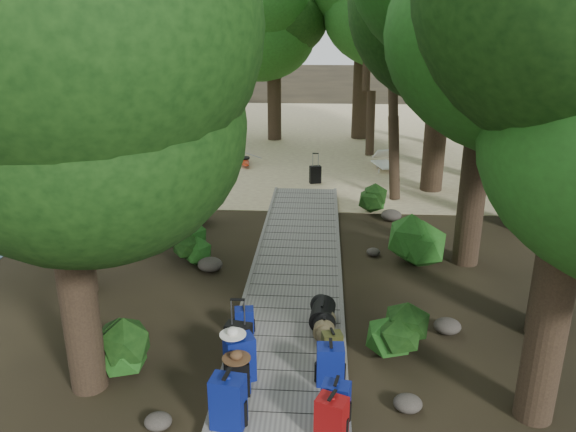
# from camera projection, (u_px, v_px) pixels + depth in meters

# --- Properties ---
(ground) EXTENTS (120.00, 120.00, 0.00)m
(ground) POSITION_uv_depth(u_px,v_px,m) (294.00, 290.00, 11.69)
(ground) COLOR #312918
(ground) RESTS_ON ground
(sand_beach) EXTENTS (40.00, 22.00, 0.02)m
(sand_beach) POSITION_uv_depth(u_px,v_px,m) (312.00, 137.00, 26.74)
(sand_beach) COLOR beige
(sand_beach) RESTS_ON ground
(boardwalk) EXTENTS (2.00, 12.00, 0.12)m
(boardwalk) POSITION_uv_depth(u_px,v_px,m) (297.00, 268.00, 12.61)
(boardwalk) COLOR gray
(boardwalk) RESTS_ON ground
(backpack_left_a) EXTENTS (0.49, 0.38, 0.84)m
(backpack_left_a) POSITION_uv_depth(u_px,v_px,m) (228.00, 400.00, 7.50)
(backpack_left_a) COLOR navy
(backpack_left_a) RESTS_ON boardwalk
(backpack_left_b) EXTENTS (0.38, 0.31, 0.62)m
(backpack_left_b) POSITION_uv_depth(u_px,v_px,m) (238.00, 376.00, 8.18)
(backpack_left_b) COLOR black
(backpack_left_b) RESTS_ON boardwalk
(backpack_left_c) EXTENTS (0.53, 0.47, 0.81)m
(backpack_left_c) POSITION_uv_depth(u_px,v_px,m) (240.00, 356.00, 8.49)
(backpack_left_c) COLOR navy
(backpack_left_c) RESTS_ON boardwalk
(backpack_left_d) EXTENTS (0.36, 0.29, 0.50)m
(backpack_left_d) POSITION_uv_depth(u_px,v_px,m) (244.00, 319.00, 9.84)
(backpack_left_d) COLOR navy
(backpack_left_d) RESTS_ON boardwalk
(backpack_right_a) EXTENTS (0.47, 0.40, 0.70)m
(backpack_right_a) POSITION_uv_depth(u_px,v_px,m) (332.00, 417.00, 7.28)
(backpack_right_a) COLOR maroon
(backpack_right_a) RESTS_ON boardwalk
(backpack_right_b) EXTENTS (0.42, 0.34, 0.67)m
(backpack_right_b) POSITION_uv_depth(u_px,v_px,m) (336.00, 401.00, 7.60)
(backpack_right_b) COLOR navy
(backpack_right_b) RESTS_ON boardwalk
(backpack_right_c) EXTENTS (0.42, 0.31, 0.70)m
(backpack_right_c) POSITION_uv_depth(u_px,v_px,m) (330.00, 363.00, 8.42)
(backpack_right_c) COLOR navy
(backpack_right_c) RESTS_ON boardwalk
(backpack_right_d) EXTENTS (0.36, 0.30, 0.48)m
(backpack_right_d) POSITION_uv_depth(u_px,v_px,m) (332.00, 344.00, 9.11)
(backpack_right_d) COLOR #424319
(backpack_right_d) RESTS_ON boardwalk
(duffel_right_khaki) EXTENTS (0.40, 0.57, 0.36)m
(duffel_right_khaki) POSITION_uv_depth(u_px,v_px,m) (325.00, 326.00, 9.76)
(duffel_right_khaki) COLOR brown
(duffel_right_khaki) RESTS_ON boardwalk
(duffel_right_black) EXTENTS (0.49, 0.71, 0.42)m
(duffel_right_black) POSITION_uv_depth(u_px,v_px,m) (323.00, 314.00, 10.10)
(duffel_right_black) COLOR black
(duffel_right_black) RESTS_ON boardwalk
(suitcase_on_boardwalk) EXTENTS (0.45, 0.30, 0.64)m
(suitcase_on_boardwalk) POSITION_uv_depth(u_px,v_px,m) (239.00, 342.00, 9.02)
(suitcase_on_boardwalk) COLOR black
(suitcase_on_boardwalk) RESTS_ON boardwalk
(lone_suitcase_on_sand) EXTENTS (0.42, 0.32, 0.59)m
(lone_suitcase_on_sand) POSITION_uv_depth(u_px,v_px,m) (315.00, 175.00, 19.13)
(lone_suitcase_on_sand) COLOR black
(lone_suitcase_on_sand) RESTS_ON sand_beach
(hat_brown) EXTENTS (0.42, 0.42, 0.12)m
(hat_brown) POSITION_uv_depth(u_px,v_px,m) (236.00, 355.00, 8.04)
(hat_brown) COLOR #51351E
(hat_brown) RESTS_ON backpack_left_b
(hat_white) EXTENTS (0.40, 0.40, 0.13)m
(hat_white) POSITION_uv_depth(u_px,v_px,m) (233.00, 331.00, 8.28)
(hat_white) COLOR silver
(hat_white) RESTS_ON backpack_left_c
(kayak) EXTENTS (1.69, 3.56, 0.35)m
(kayak) POSITION_uv_depth(u_px,v_px,m) (244.00, 160.00, 21.67)
(kayak) COLOR #B92C0F
(kayak) RESTS_ON sand_beach
(sun_lounger) EXTENTS (1.14, 2.09, 0.64)m
(sun_lounger) POSITION_uv_depth(u_px,v_px,m) (385.00, 161.00, 20.82)
(sun_lounger) COLOR silver
(sun_lounger) RESTS_ON sand_beach
(tree_right_c) EXTENTS (4.86, 4.86, 8.41)m
(tree_right_c) POSITION_uv_depth(u_px,v_px,m) (486.00, 77.00, 11.63)
(tree_right_c) COLOR black
(tree_right_c) RESTS_ON ground
(tree_right_d) EXTENTS (5.54, 5.54, 10.16)m
(tree_right_d) POSITION_uv_depth(u_px,v_px,m) (551.00, 30.00, 13.46)
(tree_right_d) COLOR black
(tree_right_d) RESTS_ON ground
(tree_right_e) EXTENTS (5.61, 5.61, 10.09)m
(tree_right_e) POSITION_uv_depth(u_px,v_px,m) (445.00, 29.00, 16.82)
(tree_right_e) COLOR black
(tree_right_e) RESTS_ON ground
(tree_right_f) EXTENTS (5.60, 5.60, 10.00)m
(tree_right_f) POSITION_uv_depth(u_px,v_px,m) (495.00, 30.00, 18.24)
(tree_right_f) COLOR black
(tree_right_f) RESTS_ON ground
(tree_left_a) EXTENTS (4.67, 4.67, 7.78)m
(tree_left_a) POSITION_uv_depth(u_px,v_px,m) (56.00, 137.00, 7.35)
(tree_left_a) COLOR black
(tree_left_a) RESTS_ON ground
(tree_left_b) EXTENTS (4.42, 4.42, 7.96)m
(tree_left_b) POSITION_uv_depth(u_px,v_px,m) (59.00, 97.00, 10.33)
(tree_left_b) COLOR black
(tree_left_b) RESTS_ON ground
(tree_left_c) EXTENTS (4.08, 4.08, 7.10)m
(tree_left_c) POSITION_uv_depth(u_px,v_px,m) (120.00, 100.00, 13.12)
(tree_left_c) COLOR black
(tree_left_c) RESTS_ON ground
(tree_back_a) EXTENTS (5.21, 5.21, 9.02)m
(tree_back_a) POSITION_uv_depth(u_px,v_px,m) (274.00, 38.00, 24.68)
(tree_back_a) COLOR black
(tree_back_a) RESTS_ON ground
(tree_back_b) EXTENTS (6.01, 6.01, 10.73)m
(tree_back_b) POSITION_uv_depth(u_px,v_px,m) (364.00, 18.00, 24.71)
(tree_back_b) COLOR black
(tree_back_b) RESTS_ON ground
(tree_back_c) EXTENTS (4.56, 4.56, 8.21)m
(tree_back_c) POSITION_uv_depth(u_px,v_px,m) (441.00, 49.00, 23.93)
(tree_back_c) COLOR black
(tree_back_c) RESTS_ON ground
(tree_back_d) EXTENTS (4.93, 4.93, 8.22)m
(tree_back_d) POSITION_uv_depth(u_px,v_px,m) (189.00, 48.00, 24.78)
(tree_back_d) COLOR black
(tree_back_d) RESTS_ON ground
(palm_right_a) EXTENTS (4.51, 4.51, 7.69)m
(palm_right_a) POSITION_uv_depth(u_px,v_px,m) (406.00, 72.00, 16.52)
(palm_right_a) COLOR #103B12
(palm_right_a) RESTS_ON ground
(palm_right_b) EXTENTS (4.06, 4.06, 7.85)m
(palm_right_b) POSITION_uv_depth(u_px,v_px,m) (448.00, 59.00, 20.58)
(palm_right_b) COLOR #103B12
(palm_right_b) RESTS_ON ground
(palm_right_c) EXTENTS (4.87, 4.87, 7.75)m
(palm_right_c) POSITION_uv_depth(u_px,v_px,m) (381.00, 58.00, 22.10)
(palm_right_c) COLOR #103B12
(palm_right_c) RESTS_ON ground
(palm_left_a) EXTENTS (4.21, 4.21, 6.69)m
(palm_left_a) POSITION_uv_depth(u_px,v_px,m) (156.00, 87.00, 17.36)
(palm_left_a) COLOR #103B12
(palm_left_a) RESTS_ON ground
(rock_left_a) EXTENTS (0.39, 0.35, 0.21)m
(rock_left_a) POSITION_uv_depth(u_px,v_px,m) (158.00, 421.00, 7.73)
(rock_left_a) COLOR #4C473F
(rock_left_a) RESTS_ON ground
(rock_left_b) EXTENTS (0.37, 0.33, 0.20)m
(rock_left_b) POSITION_uv_depth(u_px,v_px,m) (132.00, 330.00, 10.02)
(rock_left_b) COLOR #4C473F
(rock_left_b) RESTS_ON ground
(rock_left_c) EXTENTS (0.56, 0.50, 0.31)m
(rock_left_c) POSITION_uv_depth(u_px,v_px,m) (210.00, 264.00, 12.54)
(rock_left_c) COLOR #4C473F
(rock_left_c) RESTS_ON ground
(rock_left_d) EXTENTS (0.33, 0.30, 0.18)m
(rock_left_d) POSITION_uv_depth(u_px,v_px,m) (199.00, 237.00, 14.25)
(rock_left_d) COLOR #4C473F
(rock_left_d) RESTS_ON ground
(rock_right_a) EXTENTS (0.42, 0.38, 0.23)m
(rock_right_a) POSITION_uv_depth(u_px,v_px,m) (408.00, 403.00, 8.08)
(rock_right_a) COLOR #4C473F
(rock_right_a) RESTS_ON ground
(rock_right_b) EXTENTS (0.49, 0.44, 0.27)m
(rock_right_b) POSITION_uv_depth(u_px,v_px,m) (447.00, 326.00, 10.07)
(rock_right_b) COLOR #4C473F
(rock_right_b) RESTS_ON ground
(rock_right_c) EXTENTS (0.33, 0.29, 0.18)m
(rock_right_c) POSITION_uv_depth(u_px,v_px,m) (373.00, 252.00, 13.38)
(rock_right_c) COLOR #4C473F
(rock_right_c) RESTS_ON ground
(rock_right_d) EXTENTS (0.57, 0.51, 0.31)m
(rock_right_d) POSITION_uv_depth(u_px,v_px,m) (391.00, 215.00, 15.67)
(rock_right_d) COLOR #4C473F
(rock_right_d) RESTS_ON ground
(shrub_left_a) EXTENTS (1.01, 1.01, 0.91)m
(shrub_left_a) POSITION_uv_depth(u_px,v_px,m) (132.00, 348.00, 8.81)
(shrub_left_a) COLOR #1E4D17
(shrub_left_a) RESTS_ON ground
(shrub_left_b) EXTENTS (0.82, 0.82, 0.73)m
(shrub_left_b) POSITION_uv_depth(u_px,v_px,m) (198.00, 245.00, 13.05)
(shrub_left_b) COLOR #1E4D17
(shrub_left_b) RESTS_ON ground
(shrub_left_c) EXTENTS (1.25, 1.25, 1.12)m
(shrub_left_c) POSITION_uv_depth(u_px,v_px,m) (196.00, 202.00, 15.48)
(shrub_left_c) COLOR #1E4D17
(shrub_left_c) RESTS_ON ground
(shrub_right_a) EXTENTS (1.03, 1.03, 0.93)m
(shrub_right_a) POSITION_uv_depth(u_px,v_px,m) (399.00, 330.00, 9.31)
(shrub_right_a) COLOR #1E4D17
(shrub_right_a) RESTS_ON ground
(shrub_right_b) EXTENTS (1.30, 1.30, 1.17)m
(shrub_right_b) POSITION_uv_depth(u_px,v_px,m) (416.00, 239.00, 12.81)
(shrub_right_b) COLOR #1E4D17
(shrub_right_b) RESTS_ON ground
(shrub_right_c) EXTENTS (0.81, 0.81, 0.72)m
(shrub_right_c) POSITION_uv_depth(u_px,v_px,m) (374.00, 201.00, 16.20)
(shrub_right_c) COLOR #1E4D17
(shrub_right_c) RESTS_ON ground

